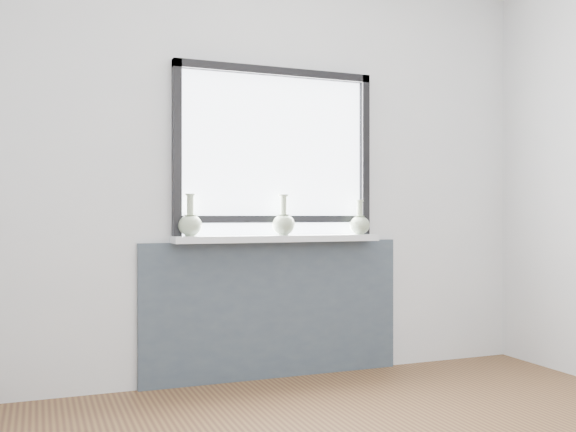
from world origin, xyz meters
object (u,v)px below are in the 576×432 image
object	(u,v)px
vase_a	(190,223)
vase_b	(284,223)
windowsill	(279,239)
vase_c	(360,224)

from	to	relation	value
vase_a	vase_b	size ratio (longest dim) A/B	0.99
windowsill	vase_b	size ratio (longest dim) A/B	5.21
vase_b	vase_c	distance (m)	0.52
vase_b	vase_c	bearing A→B (deg)	-1.28
vase_b	vase_c	world-z (taller)	vase_b
windowsill	vase_a	world-z (taller)	vase_a
vase_b	vase_c	xyz separation A→B (m)	(0.52, -0.01, -0.01)
vase_a	vase_c	distance (m)	1.11
windowsill	vase_c	world-z (taller)	vase_c
vase_a	vase_b	distance (m)	0.58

